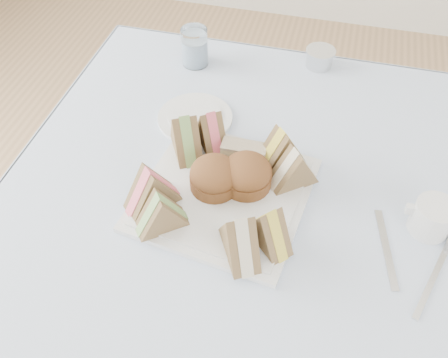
% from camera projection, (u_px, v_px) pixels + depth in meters
% --- Properties ---
extents(floor, '(4.00, 4.00, 0.00)m').
position_uv_depth(floor, '(246.00, 349.00, 1.47)').
color(floor, '#9E7751').
rests_on(floor, ground).
extents(table, '(0.90, 0.90, 0.74)m').
position_uv_depth(table, '(251.00, 292.00, 1.20)').
color(table, brown).
rests_on(table, floor).
extents(tablecloth, '(1.02, 1.02, 0.01)m').
position_uv_depth(tablecloth, '(260.00, 199.00, 0.92)').
color(tablecloth, silver).
rests_on(tablecloth, table).
extents(serving_plate, '(0.35, 0.35, 0.01)m').
position_uv_depth(serving_plate, '(224.00, 194.00, 0.91)').
color(serving_plate, silver).
rests_on(serving_plate, tablecloth).
extents(sandwich_fl_a, '(0.11, 0.11, 0.09)m').
position_uv_depth(sandwich_fl_a, '(151.00, 187.00, 0.86)').
color(sandwich_fl_a, olive).
rests_on(sandwich_fl_a, serving_plate).
extents(sandwich_fl_b, '(0.10, 0.09, 0.08)m').
position_uv_depth(sandwich_fl_b, '(161.00, 211.00, 0.83)').
color(sandwich_fl_b, olive).
rests_on(sandwich_fl_b, serving_plate).
extents(sandwich_fr_a, '(0.10, 0.10, 0.08)m').
position_uv_depth(sandwich_fr_a, '(269.00, 226.00, 0.80)').
color(sandwich_fr_a, olive).
rests_on(sandwich_fr_a, serving_plate).
extents(sandwich_fr_b, '(0.09, 0.12, 0.09)m').
position_uv_depth(sandwich_fr_b, '(240.00, 235.00, 0.79)').
color(sandwich_fr_b, olive).
rests_on(sandwich_fr_b, serving_plate).
extents(sandwich_bl_a, '(0.10, 0.12, 0.09)m').
position_uv_depth(sandwich_bl_a, '(185.00, 134.00, 0.95)').
color(sandwich_bl_a, olive).
rests_on(sandwich_bl_a, serving_plate).
extents(sandwich_bl_b, '(0.09, 0.10, 0.09)m').
position_uv_depth(sandwich_bl_b, '(211.00, 129.00, 0.96)').
color(sandwich_bl_b, olive).
rests_on(sandwich_bl_b, serving_plate).
extents(sandwich_br_a, '(0.10, 0.10, 0.09)m').
position_uv_depth(sandwich_br_a, '(294.00, 167.00, 0.89)').
color(sandwich_br_a, olive).
rests_on(sandwich_br_a, serving_plate).
extents(sandwich_br_b, '(0.11, 0.10, 0.09)m').
position_uv_depth(sandwich_br_b, '(281.00, 147.00, 0.92)').
color(sandwich_br_b, olive).
rests_on(sandwich_br_b, serving_plate).
extents(scone_left, '(0.11, 0.11, 0.06)m').
position_uv_depth(scone_left, '(214.00, 176.00, 0.89)').
color(scone_left, brown).
rests_on(scone_left, serving_plate).
extents(scone_right, '(0.12, 0.12, 0.06)m').
position_uv_depth(scone_right, '(247.00, 174.00, 0.90)').
color(scone_right, brown).
rests_on(scone_right, serving_plate).
extents(pastry_slice, '(0.09, 0.04, 0.04)m').
position_uv_depth(pastry_slice, '(244.00, 153.00, 0.95)').
color(pastry_slice, beige).
rests_on(pastry_slice, serving_plate).
extents(side_plate, '(0.22, 0.22, 0.01)m').
position_uv_depth(side_plate, '(195.00, 118.00, 1.06)').
color(side_plate, silver).
rests_on(side_plate, tablecloth).
extents(water_glass, '(0.08, 0.08, 0.10)m').
position_uv_depth(water_glass, '(195.00, 47.00, 1.17)').
color(water_glass, white).
rests_on(water_glass, tablecloth).
extents(tea_strainer, '(0.09, 0.09, 0.04)m').
position_uv_depth(tea_strainer, '(320.00, 59.00, 1.18)').
color(tea_strainer, silver).
rests_on(tea_strainer, tablecloth).
extents(knife, '(0.05, 0.17, 0.00)m').
position_uv_depth(knife, '(386.00, 248.00, 0.84)').
color(knife, silver).
rests_on(knife, tablecloth).
extents(fork, '(0.07, 0.17, 0.00)m').
position_uv_depth(fork, '(433.00, 277.00, 0.80)').
color(fork, silver).
rests_on(fork, tablecloth).
extents(creamer_jug, '(0.08, 0.08, 0.06)m').
position_uv_depth(creamer_jug, '(432.00, 218.00, 0.84)').
color(creamer_jug, silver).
rests_on(creamer_jug, tablecloth).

